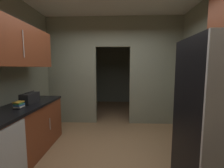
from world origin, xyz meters
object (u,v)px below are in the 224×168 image
Objects in this scene: refrigerator at (220,117)px; boombox at (30,98)px; dishwasher at (11,160)px; book_stack at (19,105)px.

refrigerator reaches higher than boombox.
dishwasher is 1.10m from boombox.
refrigerator reaches higher than dishwasher.
boombox reaches higher than dishwasher.
dishwasher is 4.85× the size of book_stack.
boombox is (-2.77, 0.75, 0.05)m from refrigerator.
refrigerator is 2.24× the size of dishwasher.
dishwasher is at bearing -66.29° from book_stack.
boombox reaches higher than book_stack.
book_stack is (-2.73, 0.41, 0.01)m from refrigerator.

